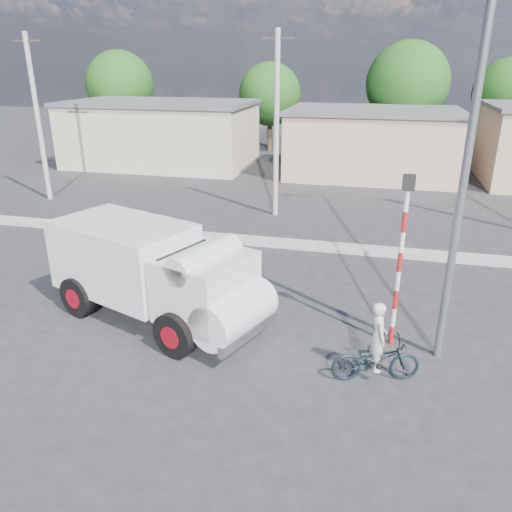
% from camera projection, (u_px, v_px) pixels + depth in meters
% --- Properties ---
extents(ground_plane, '(120.00, 120.00, 0.00)m').
position_uv_depth(ground_plane, '(255.00, 358.00, 12.09)').
color(ground_plane, '#29292B').
rests_on(ground_plane, ground).
extents(median, '(40.00, 0.80, 0.16)m').
position_uv_depth(median, '(305.00, 245.00, 19.30)').
color(median, '#99968E').
rests_on(median, ground).
extents(truck, '(6.69, 4.34, 2.60)m').
position_uv_depth(truck, '(156.00, 272.00, 13.39)').
color(truck, black).
rests_on(truck, ground).
extents(bicycle, '(2.09, 1.20, 1.04)m').
position_uv_depth(bicycle, '(376.00, 360.00, 11.12)').
color(bicycle, black).
rests_on(bicycle, ground).
extents(cyclist, '(0.54, 0.68, 1.63)m').
position_uv_depth(cyclist, '(377.00, 348.00, 11.01)').
color(cyclist, silver).
rests_on(cyclist, ground).
extents(traffic_pole, '(0.28, 0.18, 4.36)m').
position_uv_depth(traffic_pole, '(401.00, 248.00, 11.79)').
color(traffic_pole, red).
rests_on(traffic_pole, ground).
extents(streetlight, '(2.34, 0.22, 9.00)m').
position_uv_depth(streetlight, '(460.00, 151.00, 10.45)').
color(streetlight, slate).
rests_on(streetlight, ground).
extents(building_row, '(37.80, 7.30, 4.44)m').
position_uv_depth(building_row, '(357.00, 140.00, 30.96)').
color(building_row, '#C5B995').
rests_on(building_row, ground).
extents(tree_row, '(43.62, 7.43, 8.42)m').
position_uv_depth(tree_row, '(403.00, 87.00, 35.15)').
color(tree_row, '#38281E').
rests_on(tree_row, ground).
extents(utility_poles, '(35.40, 0.24, 8.00)m').
position_uv_depth(utility_poles, '(400.00, 129.00, 20.73)').
color(utility_poles, '#99968E').
rests_on(utility_poles, ground).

